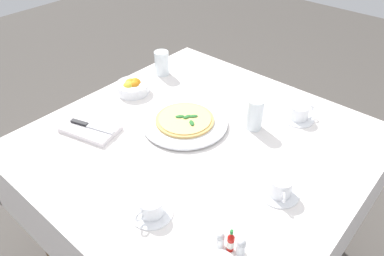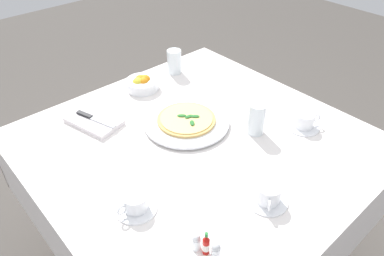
{
  "view_description": "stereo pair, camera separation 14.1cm",
  "coord_description": "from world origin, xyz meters",
  "px_view_note": "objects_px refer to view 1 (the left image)",
  "views": [
    {
      "loc": [
        0.69,
        -0.83,
        1.62
      ],
      "look_at": [
        -0.05,
        0.02,
        0.77
      ],
      "focal_mm": 34.12,
      "sensor_mm": 36.0,
      "label": 1
    },
    {
      "loc": [
        0.79,
        -0.73,
        1.62
      ],
      "look_at": [
        -0.05,
        0.02,
        0.77
      ],
      "focal_mm": 34.12,
      "sensor_mm": 36.0,
      "label": 2
    }
  ],
  "objects_px": {
    "coffee_cup_far_left": "(151,208)",
    "hot_sauce_bottle": "(231,242)",
    "coffee_cup_center_back": "(280,187)",
    "citrus_bowl": "(133,87)",
    "napkin_folded": "(90,129)",
    "salt_shaker": "(241,247)",
    "water_glass_near_right": "(162,64)",
    "pizza": "(185,119)",
    "coffee_cup_near_left": "(299,113)",
    "dinner_knife": "(90,126)",
    "pepper_shaker": "(220,240)",
    "pizza_plate": "(185,122)",
    "water_glass_far_right": "(255,115)"
  },
  "relations": [
    {
      "from": "coffee_cup_far_left",
      "to": "hot_sauce_bottle",
      "type": "relative_size",
      "value": 1.6
    },
    {
      "from": "coffee_cup_center_back",
      "to": "citrus_bowl",
      "type": "distance_m",
      "value": 0.83
    },
    {
      "from": "napkin_folded",
      "to": "salt_shaker",
      "type": "bearing_deg",
      "value": -19.16
    },
    {
      "from": "coffee_cup_center_back",
      "to": "water_glass_near_right",
      "type": "relative_size",
      "value": 1.11
    },
    {
      "from": "pizza",
      "to": "coffee_cup_near_left",
      "type": "xyz_separation_m",
      "value": [
        0.32,
        0.33,
        0.0
      ]
    },
    {
      "from": "pizza",
      "to": "dinner_knife",
      "type": "relative_size",
      "value": 1.22
    },
    {
      "from": "pizza",
      "to": "dinner_knife",
      "type": "xyz_separation_m",
      "value": [
        -0.25,
        -0.27,
        -0.0
      ]
    },
    {
      "from": "dinner_knife",
      "to": "pepper_shaker",
      "type": "distance_m",
      "value": 0.71
    },
    {
      "from": "napkin_folded",
      "to": "pizza",
      "type": "bearing_deg",
      "value": 32.96
    },
    {
      "from": "coffee_cup_far_left",
      "to": "water_glass_near_right",
      "type": "xyz_separation_m",
      "value": [
        -0.59,
        0.64,
        0.03
      ]
    },
    {
      "from": "hot_sauce_bottle",
      "to": "coffee_cup_near_left",
      "type": "bearing_deg",
      "value": 102.86
    },
    {
      "from": "napkin_folded",
      "to": "salt_shaker",
      "type": "height_order",
      "value": "salt_shaker"
    },
    {
      "from": "pizza_plate",
      "to": "dinner_knife",
      "type": "height_order",
      "value": "dinner_knife"
    },
    {
      "from": "pepper_shaker",
      "to": "coffee_cup_near_left",
      "type": "bearing_deg",
      "value": 100.46
    },
    {
      "from": "coffee_cup_center_back",
      "to": "pepper_shaker",
      "type": "xyz_separation_m",
      "value": [
        -0.02,
        -0.28,
        -0.0
      ]
    },
    {
      "from": "water_glass_far_right",
      "to": "dinner_knife",
      "type": "bearing_deg",
      "value": -136.94
    },
    {
      "from": "citrus_bowl",
      "to": "salt_shaker",
      "type": "distance_m",
      "value": 0.93
    },
    {
      "from": "pizza",
      "to": "pepper_shaker",
      "type": "bearing_deg",
      "value": -38.43
    },
    {
      "from": "water_glass_far_right",
      "to": "pepper_shaker",
      "type": "xyz_separation_m",
      "value": [
        0.23,
        -0.52,
        -0.03
      ]
    },
    {
      "from": "coffee_cup_center_back",
      "to": "pizza_plate",
      "type": "bearing_deg",
      "value": 170.45
    },
    {
      "from": "coffee_cup_center_back",
      "to": "hot_sauce_bottle",
      "type": "xyz_separation_m",
      "value": [
        0.0,
        -0.27,
        0.0
      ]
    },
    {
      "from": "pizza",
      "to": "hot_sauce_bottle",
      "type": "bearing_deg",
      "value": -36.0
    },
    {
      "from": "salt_shaker",
      "to": "hot_sauce_bottle",
      "type": "bearing_deg",
      "value": -160.35
    },
    {
      "from": "pizza_plate",
      "to": "coffee_cup_near_left",
      "type": "height_order",
      "value": "coffee_cup_near_left"
    },
    {
      "from": "coffee_cup_near_left",
      "to": "water_glass_far_right",
      "type": "xyz_separation_m",
      "value": [
        -0.11,
        -0.17,
        0.03
      ]
    },
    {
      "from": "water_glass_near_right",
      "to": "hot_sauce_bottle",
      "type": "relative_size",
      "value": 1.42
    },
    {
      "from": "hot_sauce_bottle",
      "to": "pepper_shaker",
      "type": "xyz_separation_m",
      "value": [
        -0.03,
        -0.01,
        -0.01
      ]
    },
    {
      "from": "coffee_cup_near_left",
      "to": "water_glass_near_right",
      "type": "xyz_separation_m",
      "value": [
        -0.69,
        -0.09,
        0.02
      ]
    },
    {
      "from": "water_glass_near_right",
      "to": "citrus_bowl",
      "type": "relative_size",
      "value": 0.78
    },
    {
      "from": "pizza_plate",
      "to": "water_glass_near_right",
      "type": "xyz_separation_m",
      "value": [
        -0.37,
        0.24,
        0.04
      ]
    },
    {
      "from": "coffee_cup_far_left",
      "to": "dinner_knife",
      "type": "height_order",
      "value": "coffee_cup_far_left"
    },
    {
      "from": "pizza_plate",
      "to": "salt_shaker",
      "type": "distance_m",
      "value": 0.61
    },
    {
      "from": "water_glass_far_right",
      "to": "salt_shaker",
      "type": "relative_size",
      "value": 2.28
    },
    {
      "from": "coffee_cup_center_back",
      "to": "salt_shaker",
      "type": "xyz_separation_m",
      "value": [
        0.03,
        -0.26,
        -0.0
      ]
    },
    {
      "from": "coffee_cup_near_left",
      "to": "salt_shaker",
      "type": "relative_size",
      "value": 2.31
    },
    {
      "from": "napkin_folded",
      "to": "pepper_shaker",
      "type": "relative_size",
      "value": 4.36
    },
    {
      "from": "napkin_folded",
      "to": "dinner_knife",
      "type": "xyz_separation_m",
      "value": [
        0.0,
        0.0,
        0.01
      ]
    },
    {
      "from": "coffee_cup_near_left",
      "to": "napkin_folded",
      "type": "xyz_separation_m",
      "value": [
        -0.58,
        -0.61,
        -0.02
      ]
    },
    {
      "from": "coffee_cup_near_left",
      "to": "citrus_bowl",
      "type": "bearing_deg",
      "value": -155.63
    },
    {
      "from": "salt_shaker",
      "to": "pepper_shaker",
      "type": "relative_size",
      "value": 1.0
    },
    {
      "from": "water_glass_far_right",
      "to": "water_glass_near_right",
      "type": "bearing_deg",
      "value": 172.64
    },
    {
      "from": "coffee_cup_far_left",
      "to": "water_glass_far_right",
      "type": "height_order",
      "value": "water_glass_far_right"
    },
    {
      "from": "pizza",
      "to": "napkin_folded",
      "type": "distance_m",
      "value": 0.37
    },
    {
      "from": "coffee_cup_center_back",
      "to": "salt_shaker",
      "type": "distance_m",
      "value": 0.26
    },
    {
      "from": "pizza",
      "to": "coffee_cup_center_back",
      "type": "relative_size",
      "value": 1.8
    },
    {
      "from": "salt_shaker",
      "to": "water_glass_far_right",
      "type": "bearing_deg",
      "value": 120.01
    },
    {
      "from": "coffee_cup_center_back",
      "to": "pepper_shaker",
      "type": "distance_m",
      "value": 0.28
    },
    {
      "from": "coffee_cup_far_left",
      "to": "napkin_folded",
      "type": "height_order",
      "value": "coffee_cup_far_left"
    },
    {
      "from": "pizza",
      "to": "coffee_cup_far_left",
      "type": "height_order",
      "value": "coffee_cup_far_left"
    },
    {
      "from": "coffee_cup_center_back",
      "to": "napkin_folded",
      "type": "relative_size",
      "value": 0.53
    }
  ]
}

